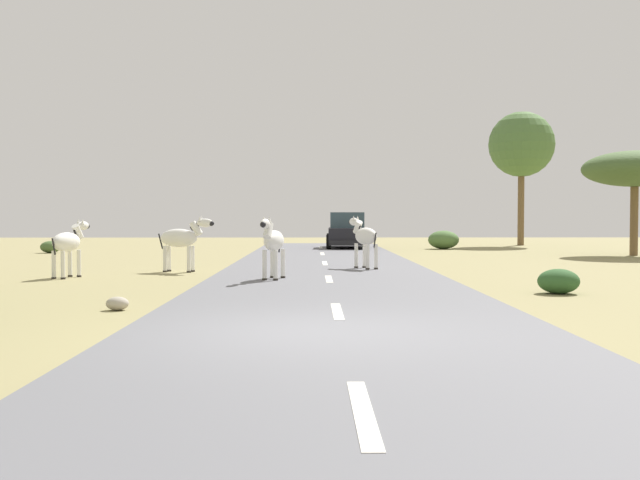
{
  "coord_description": "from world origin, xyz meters",
  "views": [
    {
      "loc": [
        0.05,
        -9.6,
        1.58
      ],
      "look_at": [
        0.24,
        9.6,
        0.96
      ],
      "focal_mm": 40.53,
      "sensor_mm": 36.0,
      "label": 1
    }
  ],
  "objects_px": {
    "zebra_2": "(68,243)",
    "bush_0": "(559,281)",
    "bush_1": "(443,240)",
    "car_0": "(347,231)",
    "tree_0": "(522,145)",
    "bush_2": "(51,247)",
    "zebra_1": "(365,237)",
    "zebra_3": "(182,239)",
    "tree_3": "(635,169)",
    "zebra_0": "(273,242)",
    "rock_0": "(117,304)"
  },
  "relations": [
    {
      "from": "tree_0",
      "to": "zebra_3",
      "type": "bearing_deg",
      "value": -128.59
    },
    {
      "from": "rock_0",
      "to": "bush_0",
      "type": "bearing_deg",
      "value": 17.03
    },
    {
      "from": "zebra_0",
      "to": "bush_1",
      "type": "bearing_deg",
      "value": -100.45
    },
    {
      "from": "zebra_1",
      "to": "bush_0",
      "type": "xyz_separation_m",
      "value": [
        3.51,
        -6.55,
        -0.73
      ]
    },
    {
      "from": "car_0",
      "to": "tree_3",
      "type": "distance_m",
      "value": 13.32
    },
    {
      "from": "bush_1",
      "to": "bush_0",
      "type": "bearing_deg",
      "value": -93.76
    },
    {
      "from": "zebra_1",
      "to": "bush_1",
      "type": "xyz_separation_m",
      "value": [
        4.85,
        13.86,
        -0.53
      ]
    },
    {
      "from": "bush_2",
      "to": "tree_0",
      "type": "bearing_deg",
      "value": 19.58
    },
    {
      "from": "tree_0",
      "to": "bush_2",
      "type": "bearing_deg",
      "value": -160.42
    },
    {
      "from": "car_0",
      "to": "tree_0",
      "type": "xyz_separation_m",
      "value": [
        9.76,
        3.98,
        4.66
      ]
    },
    {
      "from": "tree_3",
      "to": "bush_1",
      "type": "relative_size",
      "value": 2.84
    },
    {
      "from": "zebra_0",
      "to": "bush_2",
      "type": "height_order",
      "value": "zebra_0"
    },
    {
      "from": "zebra_0",
      "to": "zebra_2",
      "type": "xyz_separation_m",
      "value": [
        -5.34,
        1.13,
        -0.07
      ]
    },
    {
      "from": "car_0",
      "to": "bush_1",
      "type": "relative_size",
      "value": 2.93
    },
    {
      "from": "bush_1",
      "to": "tree_0",
      "type": "bearing_deg",
      "value": 41.39
    },
    {
      "from": "zebra_0",
      "to": "bush_0",
      "type": "bearing_deg",
      "value": 166.92
    },
    {
      "from": "tree_0",
      "to": "tree_3",
      "type": "bearing_deg",
      "value": -81.32
    },
    {
      "from": "zebra_2",
      "to": "bush_0",
      "type": "distance_m",
      "value": 12.05
    },
    {
      "from": "car_0",
      "to": "tree_3",
      "type": "height_order",
      "value": "tree_3"
    },
    {
      "from": "zebra_2",
      "to": "bush_0",
      "type": "xyz_separation_m",
      "value": [
        11.35,
        -3.98,
        -0.65
      ]
    },
    {
      "from": "zebra_2",
      "to": "tree_0",
      "type": "distance_m",
      "value": 27.81
    },
    {
      "from": "zebra_2",
      "to": "tree_3",
      "type": "bearing_deg",
      "value": 44.2
    },
    {
      "from": "zebra_2",
      "to": "tree_0",
      "type": "bearing_deg",
      "value": 65.43
    },
    {
      "from": "tree_0",
      "to": "zebra_2",
      "type": "bearing_deg",
      "value": -130.37
    },
    {
      "from": "tree_0",
      "to": "bush_0",
      "type": "height_order",
      "value": "tree_0"
    },
    {
      "from": "zebra_1",
      "to": "zebra_3",
      "type": "distance_m",
      "value": 5.3
    },
    {
      "from": "zebra_1",
      "to": "bush_2",
      "type": "bearing_deg",
      "value": 117.51
    },
    {
      "from": "zebra_0",
      "to": "tree_0",
      "type": "relative_size",
      "value": 0.22
    },
    {
      "from": "tree_3",
      "to": "bush_2",
      "type": "distance_m",
      "value": 24.77
    },
    {
      "from": "bush_2",
      "to": "rock_0",
      "type": "height_order",
      "value": "bush_2"
    },
    {
      "from": "zebra_0",
      "to": "tree_3",
      "type": "height_order",
      "value": "tree_3"
    },
    {
      "from": "zebra_0",
      "to": "zebra_1",
      "type": "xyz_separation_m",
      "value": [
        2.5,
        3.71,
        0.01
      ]
    },
    {
      "from": "bush_1",
      "to": "rock_0",
      "type": "bearing_deg",
      "value": -112.85
    },
    {
      "from": "zebra_3",
      "to": "bush_2",
      "type": "bearing_deg",
      "value": -132.43
    },
    {
      "from": "zebra_2",
      "to": "bush_1",
      "type": "distance_m",
      "value": 20.77
    },
    {
      "from": "zebra_3",
      "to": "bush_1",
      "type": "relative_size",
      "value": 1.12
    },
    {
      "from": "bush_1",
      "to": "rock_0",
      "type": "height_order",
      "value": "bush_1"
    },
    {
      "from": "zebra_3",
      "to": "zebra_0",
      "type": "bearing_deg",
      "value": 54.91
    },
    {
      "from": "bush_0",
      "to": "tree_0",
      "type": "bearing_deg",
      "value": 75.55
    },
    {
      "from": "tree_3",
      "to": "rock_0",
      "type": "distance_m",
      "value": 23.82
    },
    {
      "from": "bush_1",
      "to": "car_0",
      "type": "bearing_deg",
      "value": 174.05
    },
    {
      "from": "zebra_3",
      "to": "bush_0",
      "type": "distance_m",
      "value": 10.57
    },
    {
      "from": "zebra_0",
      "to": "tree_3",
      "type": "relative_size",
      "value": 0.38
    },
    {
      "from": "zebra_1",
      "to": "bush_1",
      "type": "distance_m",
      "value": 14.69
    },
    {
      "from": "zebra_3",
      "to": "tree_0",
      "type": "relative_size",
      "value": 0.23
    },
    {
      "from": "bush_0",
      "to": "rock_0",
      "type": "distance_m",
      "value": 8.72
    },
    {
      "from": "zebra_0",
      "to": "rock_0",
      "type": "height_order",
      "value": "zebra_0"
    },
    {
      "from": "zebra_3",
      "to": "tree_3",
      "type": "relative_size",
      "value": 0.39
    },
    {
      "from": "zebra_2",
      "to": "tree_0",
      "type": "xyz_separation_m",
      "value": [
        17.77,
        20.9,
        4.6
      ]
    },
    {
      "from": "zebra_2",
      "to": "bush_1",
      "type": "bearing_deg",
      "value": 68.11
    }
  ]
}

